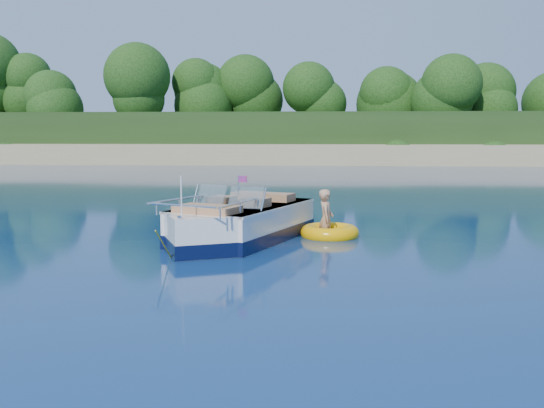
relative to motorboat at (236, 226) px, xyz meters
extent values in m
plane|color=#0A2448|center=(-0.99, -3.33, -0.35)|extent=(160.00, 160.00, 0.00)
cube|color=tan|center=(-0.99, 34.67, 0.15)|extent=(170.00, 8.00, 2.00)
cube|color=#1C3214|center=(-0.99, 61.67, 0.65)|extent=(170.00, 56.00, 6.00)
cylinder|color=black|center=(-18.99, 37.17, 2.75)|extent=(0.44, 0.44, 3.20)
sphere|color=black|center=(-18.99, 37.17, 5.79)|extent=(5.28, 5.28, 5.28)
cylinder|color=black|center=(-0.99, 38.67, 2.95)|extent=(0.44, 0.44, 3.60)
sphere|color=black|center=(-0.99, 38.67, 6.37)|extent=(5.94, 5.94, 5.94)
cylinder|color=black|center=(19.01, 36.67, 2.45)|extent=(0.44, 0.44, 2.60)
sphere|color=black|center=(19.01, 36.67, 4.92)|extent=(4.29, 4.29, 4.29)
cube|color=white|center=(0.14, 0.34, -0.06)|extent=(3.13, 4.09, 1.01)
cube|color=white|center=(-0.50, -1.26, -0.06)|extent=(1.78, 1.78, 1.01)
cube|color=black|center=(0.14, 0.34, -0.20)|extent=(3.18, 4.13, 0.29)
cube|color=black|center=(-0.50, -1.26, -0.20)|extent=(1.82, 1.82, 0.29)
cube|color=tan|center=(0.24, 0.61, 0.22)|extent=(2.37, 2.93, 0.10)
cube|color=white|center=(0.14, 0.34, 0.41)|extent=(3.17, 4.10, 0.06)
cube|color=black|center=(0.88, 2.19, -0.02)|extent=(0.62, 0.51, 0.87)
cube|color=#8C9EA5|center=(-0.51, -0.12, 0.69)|extent=(0.78, 0.59, 0.47)
cube|color=#8C9EA5|center=(0.29, -0.44, 0.69)|extent=(0.79, 0.43, 0.47)
cube|color=#B07A51|center=(-0.35, 0.28, 0.44)|extent=(0.69, 0.69, 0.38)
cube|color=#B07A51|center=(0.45, -0.04, 0.44)|extent=(0.69, 0.69, 0.38)
cube|color=#B07A51|center=(0.49, 1.23, 0.44)|extent=(1.59, 1.05, 0.37)
cube|color=#B07A51|center=(-0.43, -1.09, 0.42)|extent=(1.45, 1.14, 0.33)
cylinder|color=white|center=(-0.77, -1.93, 0.85)|extent=(0.03, 0.03, 0.82)
cube|color=red|center=(0.21, -0.41, 1.08)|extent=(0.20, 0.09, 0.13)
cube|color=silver|center=(-0.79, -1.98, 0.47)|extent=(0.11, 0.09, 0.05)
cylinder|color=yellow|center=(-1.05, -2.24, -0.02)|extent=(0.06, 1.04, 0.74)
torus|color=#FFAB02|center=(2.09, 0.86, -0.26)|extent=(1.44, 1.44, 0.36)
torus|color=red|center=(2.09, 0.86, -0.25)|extent=(1.19, 1.19, 0.12)
imported|color=tan|center=(2.00, 0.89, -0.35)|extent=(0.35, 0.77, 1.52)
camera|label=1|loc=(1.73, -13.13, 2.07)|focal=40.00mm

